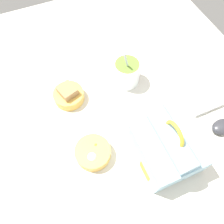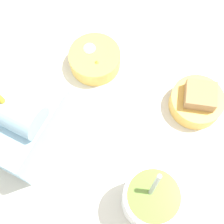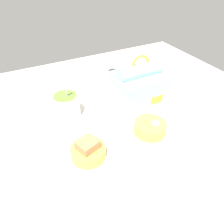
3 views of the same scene
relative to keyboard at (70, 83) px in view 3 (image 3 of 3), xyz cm
name	(u,v)px [view 3 (image 3 of 3)]	position (x,y,z in cm)	size (l,w,h in cm)	color
desk_surface	(105,117)	(4.39, -27.69, -2.02)	(140.00, 110.00, 2.00)	silver
keyboard	(70,83)	(0.00, 0.00, 0.00)	(30.81, 13.25, 2.10)	silver
lunch_bag	(139,84)	(22.01, -23.17, 5.65)	(19.50, 16.95, 19.11)	#9EC6DB
soup_cup	(66,106)	(-8.37, -21.75, 3.82)	(9.69, 9.69, 15.42)	white
bento_bowl_sandwich	(88,151)	(-8.99, -43.79, 1.34)	(10.66, 10.66, 6.31)	#EAB24C
bento_bowl_snacks	(150,127)	(13.93, -43.30, 1.13)	(10.93, 10.93, 4.89)	#EAB24C
computer_mouse	(114,73)	(22.30, -0.83, 0.57)	(5.40, 7.87, 3.17)	#333338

